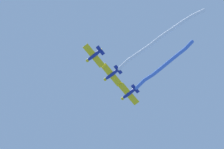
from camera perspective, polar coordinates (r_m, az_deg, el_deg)
airplane_lead at (r=89.32m, az=2.54°, el=-2.89°), size 4.69×6.28×1.57m
smoke_trail_lead at (r=88.06m, az=7.85°, el=1.38°), size 17.39×1.46×1.43m
airplane_left_wing at (r=88.00m, az=-0.05°, el=0.00°), size 4.70×6.30×1.57m
smoke_trail_left_wing at (r=87.84m, az=7.29°, el=5.44°), size 23.87×4.12×3.86m
airplane_right_wing at (r=86.51m, az=-2.74°, el=2.87°), size 4.71×6.30×1.57m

